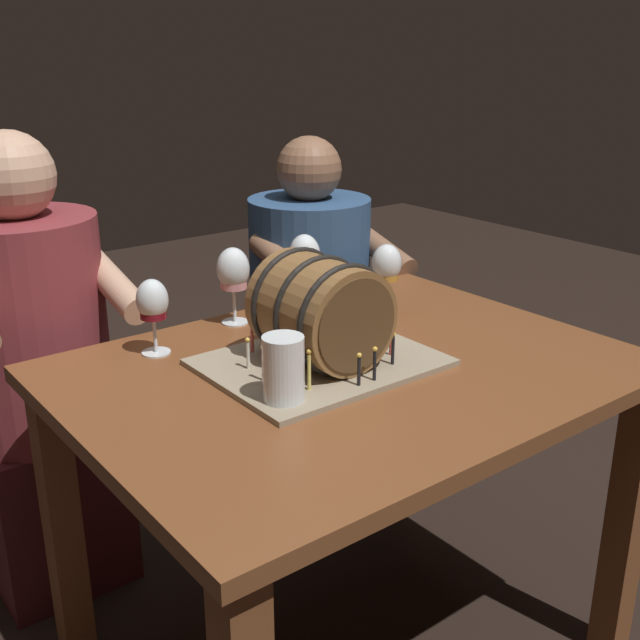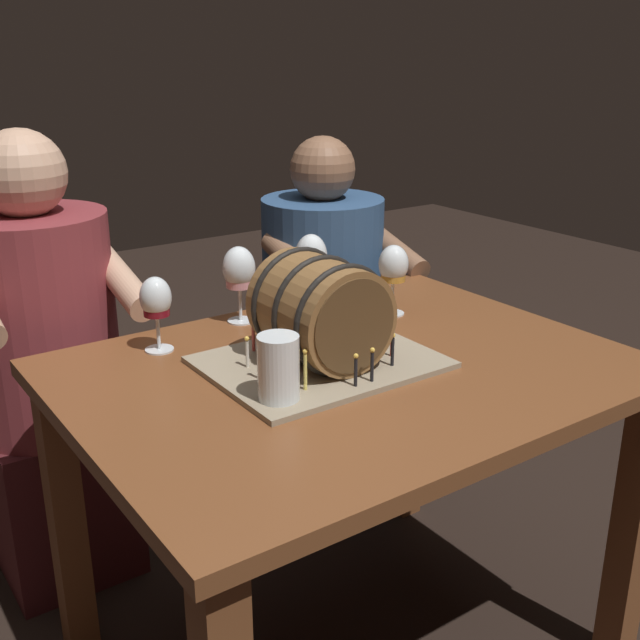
% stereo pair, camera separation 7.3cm
% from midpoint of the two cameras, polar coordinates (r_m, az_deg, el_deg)
% --- Properties ---
extents(dining_table, '(1.15, 0.88, 0.75)m').
position_cam_midpoint_polar(dining_table, '(1.68, 0.87, -7.24)').
color(dining_table, brown).
rests_on(dining_table, ground).
extents(barrel_cake, '(0.46, 0.36, 0.24)m').
position_cam_midpoint_polar(barrel_cake, '(1.59, -1.32, 0.18)').
color(barrel_cake, gray).
rests_on(barrel_cake, dining_table).
extents(wine_glass_amber, '(0.07, 0.07, 0.18)m').
position_cam_midpoint_polar(wine_glass_amber, '(1.90, 3.83, 3.97)').
color(wine_glass_amber, white).
rests_on(wine_glass_amber, dining_table).
extents(wine_glass_white, '(0.08, 0.08, 0.20)m').
position_cam_midpoint_polar(wine_glass_white, '(1.90, -2.26, 4.47)').
color(wine_glass_white, white).
rests_on(wine_glass_white, dining_table).
extents(wine_glass_rose, '(0.08, 0.08, 0.19)m').
position_cam_midpoint_polar(wine_glass_rose, '(1.84, -7.55, 3.49)').
color(wine_glass_rose, white).
rests_on(wine_glass_rose, dining_table).
extents(wine_glass_red, '(0.07, 0.07, 0.17)m').
position_cam_midpoint_polar(wine_glass_red, '(1.69, -13.45, 1.18)').
color(wine_glass_red, white).
rests_on(wine_glass_red, dining_table).
extents(beer_pint, '(0.08, 0.08, 0.14)m').
position_cam_midpoint_polar(beer_pint, '(1.43, -4.17, -4.09)').
color(beer_pint, white).
rests_on(beer_pint, dining_table).
extents(person_seated_left, '(0.41, 0.48, 1.21)m').
position_cam_midpoint_polar(person_seated_left, '(2.10, -21.05, -4.32)').
color(person_seated_left, '#4C1B1E').
rests_on(person_seated_left, ground).
extents(person_seated_right, '(0.44, 0.51, 1.13)m').
position_cam_midpoint_polar(person_seated_right, '(2.47, -1.56, -0.35)').
color(person_seated_right, '#1B2D46').
rests_on(person_seated_right, ground).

